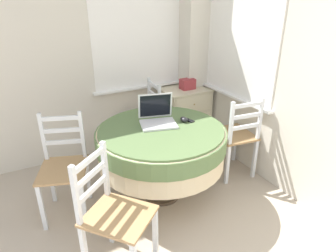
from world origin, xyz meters
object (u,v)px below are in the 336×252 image
round_dining_table (161,143)px  dining_chair_near_back_window (143,120)px  laptop (157,117)px  computer_mouse (184,119)px  cell_phone (189,120)px  dining_chair_camera_near (113,215)px  dining_chair_near_right_window (235,136)px  storage_box (187,84)px  corner_cabinet (184,116)px  dining_chair_left_flank (64,167)px

round_dining_table → dining_chair_near_back_window: bearing=77.5°
laptop → computer_mouse: (0.23, -0.09, -0.03)m
cell_phone → dining_chair_camera_near: dining_chair_camera_near is taller
dining_chair_camera_near → dining_chair_near_right_window: bearing=20.1°
cell_phone → dining_chair_camera_near: bearing=-148.2°
cell_phone → dining_chair_near_back_window: (-0.12, 0.84, -0.28)m
cell_phone → storage_box: storage_box is taller
laptop → dining_chair_camera_near: (-0.69, -0.70, -0.33)m
dining_chair_near_right_window → dining_chair_camera_near: same height
cell_phone → corner_cabinet: size_ratio=0.15×
computer_mouse → dining_chair_near_back_window: size_ratio=0.10×
dining_chair_near_back_window → corner_cabinet: dining_chair_near_back_window is taller
dining_chair_camera_near → computer_mouse: bearing=33.3°
round_dining_table → dining_chair_near_right_window: size_ratio=1.30×
round_dining_table → laptop: (0.02, 0.12, 0.21)m
corner_cabinet → dining_chair_camera_near: bearing=-134.5°
dining_chair_near_back_window → dining_chair_camera_near: size_ratio=1.00×
cell_phone → dining_chair_near_right_window: 0.63m
cell_phone → dining_chair_camera_near: size_ratio=0.12×
laptop → dining_chair_left_flank: laptop is taller
dining_chair_near_right_window → dining_chair_left_flank: bearing=172.6°
dining_chair_near_right_window → dining_chair_camera_near: (-1.53, -0.56, 0.00)m
dining_chair_near_back_window → dining_chair_camera_near: (-0.85, -1.44, 0.00)m
cell_phone → round_dining_table: bearing=-175.0°
laptop → storage_box: bearing=43.8°
laptop → dining_chair_left_flank: size_ratio=0.42×
dining_chair_near_right_window → dining_chair_left_flank: 1.73m
dining_chair_camera_near → corner_cabinet: bearing=45.5°
corner_cabinet → cell_phone: bearing=-118.8°
computer_mouse → dining_chair_camera_near: (-0.92, -0.60, -0.30)m
laptop → storage_box: (0.79, 0.75, 0.02)m
dining_chair_left_flank → corner_cabinet: size_ratio=1.23×
cell_phone → dining_chair_near_back_window: size_ratio=0.12×
round_dining_table → cell_phone: 0.35m
dining_chair_camera_near → corner_cabinet: (1.45, 1.48, -0.08)m
laptop → dining_chair_near_right_window: size_ratio=0.42×
round_dining_table → storage_box: size_ratio=6.80×
round_dining_table → dining_chair_camera_near: 0.89m
round_dining_table → laptop: laptop is taller
corner_cabinet → storage_box: bearing=-54.5°
laptop → storage_box: laptop is taller
dining_chair_left_flank → corner_cabinet: dining_chair_left_flank is taller
dining_chair_near_back_window → laptop: bearing=-102.8°
dining_chair_near_right_window → corner_cabinet: size_ratio=1.23×
dining_chair_near_back_window → dining_chair_near_right_window: size_ratio=1.00×
laptop → dining_chair_camera_near: 1.03m
round_dining_table → corner_cabinet: 1.22m
cell_phone → storage_box: (0.50, 0.85, 0.07)m
computer_mouse → dining_chair_left_flank: 1.16m
corner_cabinet → dining_chair_near_back_window: bearing=-176.3°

